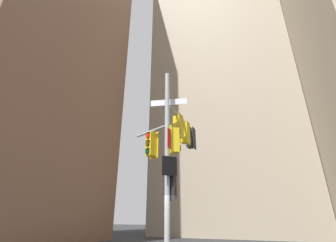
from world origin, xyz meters
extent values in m
cube|color=brown|center=(-16.88, 4.23, 20.75)|extent=(13.54, 13.54, 41.50)
cube|color=tan|center=(-0.76, 23.95, 26.22)|extent=(16.97, 16.97, 52.44)
cylinder|color=#9EA0A3|center=(0.00, 0.00, 3.85)|extent=(0.19, 0.19, 7.69)
cylinder|color=#9EA0A3|center=(0.01, 1.67, 6.18)|extent=(0.13, 3.34, 0.11)
cylinder|color=#9EA0A3|center=(-0.90, 0.35, 5.23)|extent=(1.84, 0.80, 0.11)
cube|color=gold|center=(0.20, 1.17, 5.58)|extent=(0.03, 0.48, 1.14)
cube|color=gold|center=(0.01, 1.17, 5.58)|extent=(0.34, 0.34, 1.00)
cylinder|color=#360605|center=(-0.19, 1.17, 5.93)|extent=(0.06, 0.20, 0.20)
cube|color=black|center=(-0.20, 1.17, 6.05)|extent=(0.07, 0.22, 0.02)
cylinder|color=#3C2C06|center=(-0.19, 1.17, 5.58)|extent=(0.06, 0.20, 0.20)
cube|color=black|center=(-0.20, 1.17, 5.70)|extent=(0.07, 0.22, 0.02)
cylinder|color=#19C672|center=(-0.19, 1.17, 5.23)|extent=(0.06, 0.20, 0.20)
cube|color=black|center=(-0.20, 1.17, 5.35)|extent=(0.07, 0.22, 0.02)
cube|color=yellow|center=(0.20, 2.09, 5.58)|extent=(0.03, 0.48, 1.14)
cube|color=yellow|center=(0.01, 2.09, 5.58)|extent=(0.34, 0.34, 1.00)
cylinder|color=#360605|center=(-0.19, 2.09, 5.93)|extent=(0.06, 0.20, 0.20)
cube|color=black|center=(-0.19, 2.09, 6.05)|extent=(0.07, 0.22, 0.02)
cylinder|color=#3C2C06|center=(-0.19, 2.09, 5.58)|extent=(0.06, 0.20, 0.20)
cube|color=black|center=(-0.19, 2.09, 5.70)|extent=(0.07, 0.22, 0.02)
cylinder|color=#19C672|center=(-0.19, 2.09, 5.23)|extent=(0.06, 0.20, 0.20)
cube|color=black|center=(-0.19, 2.09, 5.35)|extent=(0.07, 0.22, 0.02)
cube|color=black|center=(0.21, 3.01, 5.58)|extent=(0.03, 0.48, 1.14)
cube|color=black|center=(0.02, 3.01, 5.58)|extent=(0.34, 0.34, 1.00)
cylinder|color=#360605|center=(-0.18, 3.01, 5.93)|extent=(0.06, 0.20, 0.20)
cube|color=black|center=(-0.19, 3.01, 6.05)|extent=(0.07, 0.22, 0.02)
cylinder|color=yellow|center=(-0.18, 3.01, 5.58)|extent=(0.06, 0.20, 0.20)
cube|color=black|center=(-0.19, 3.01, 5.70)|extent=(0.07, 0.22, 0.02)
cylinder|color=#06311C|center=(-0.18, 3.01, 5.23)|extent=(0.06, 0.20, 0.20)
cube|color=black|center=(-0.19, 3.01, 5.35)|extent=(0.07, 0.22, 0.02)
cube|color=gold|center=(-0.83, 0.53, 4.63)|extent=(0.46, 0.20, 1.14)
cube|color=gold|center=(-0.90, 0.35, 4.63)|extent=(0.44, 0.44, 1.00)
cylinder|color=red|center=(-0.97, 0.16, 4.98)|extent=(0.21, 0.13, 0.20)
cube|color=black|center=(-0.97, 0.16, 5.10)|extent=(0.23, 0.15, 0.02)
cylinder|color=#3C2C06|center=(-0.97, 0.16, 4.63)|extent=(0.21, 0.13, 0.20)
cube|color=black|center=(-0.97, 0.16, 4.75)|extent=(0.23, 0.15, 0.02)
cylinder|color=#06311C|center=(-0.97, 0.16, 4.28)|extent=(0.21, 0.13, 0.20)
cube|color=black|center=(-0.97, 0.16, 4.40)|extent=(0.23, 0.15, 0.02)
cube|color=black|center=(0.01, 0.11, 2.88)|extent=(0.48, 0.06, 1.14)
cube|color=black|center=(0.02, 0.30, 2.88)|extent=(0.36, 0.36, 1.00)
cylinder|color=#360605|center=(0.03, 0.50, 3.23)|extent=(0.20, 0.07, 0.20)
cube|color=black|center=(0.03, 0.50, 3.35)|extent=(0.22, 0.09, 0.02)
cylinder|color=yellow|center=(0.03, 0.50, 2.88)|extent=(0.20, 0.07, 0.20)
cube|color=black|center=(0.03, 0.50, 3.00)|extent=(0.22, 0.09, 0.02)
cylinder|color=#06311C|center=(0.03, 0.50, 2.53)|extent=(0.20, 0.07, 0.20)
cube|color=black|center=(0.03, 0.50, 2.65)|extent=(0.22, 0.09, 0.02)
cube|color=yellow|center=(0.09, 0.06, 4.61)|extent=(0.31, 0.40, 1.14)
cube|color=yellow|center=(0.24, 0.18, 4.61)|extent=(0.48, 0.48, 1.00)
cylinder|color=#360605|center=(0.40, 0.30, 4.96)|extent=(0.17, 0.20, 0.20)
cube|color=black|center=(0.40, 0.30, 5.08)|extent=(0.19, 0.22, 0.02)
cylinder|color=yellow|center=(0.40, 0.30, 4.61)|extent=(0.17, 0.20, 0.20)
cube|color=black|center=(0.40, 0.30, 4.73)|extent=(0.19, 0.22, 0.02)
cylinder|color=#06311C|center=(0.40, 0.30, 4.26)|extent=(0.17, 0.20, 0.20)
cube|color=black|center=(0.40, 0.30, 4.38)|extent=(0.19, 0.22, 0.02)
cube|color=white|center=(-0.08, 0.34, 6.46)|extent=(1.57, 0.40, 0.28)
cube|color=#19479E|center=(-0.08, 0.34, 6.46)|extent=(1.53, 0.39, 0.24)
cube|color=red|center=(0.22, -0.03, 4.57)|extent=(0.11, 0.64, 0.80)
cube|color=white|center=(0.22, -0.03, 4.57)|extent=(0.10, 0.60, 0.76)
cube|color=black|center=(0.16, -0.15, 3.54)|extent=(0.42, 0.45, 0.72)
cube|color=white|center=(0.16, -0.15, 3.54)|extent=(0.39, 0.42, 0.68)
camera|label=1|loc=(3.54, -8.06, 1.74)|focal=24.94mm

